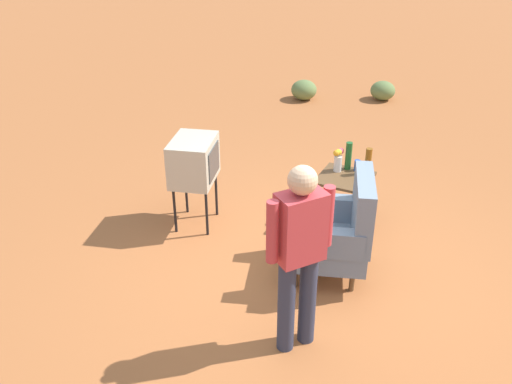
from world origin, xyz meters
The scene contains 11 objects.
ground_plane centered at (0.00, 0.00, 0.00)m, with size 60.00×60.00×0.00m, color #AD6033.
armchair centered at (-0.19, 0.17, 0.50)m, with size 0.97×0.98×1.06m.
side_table centered at (-1.12, -0.06, 0.50)m, with size 0.56×0.56×0.59m.
tv_on_stand centered at (-0.39, -1.54, 0.78)m, with size 0.70×0.59×1.03m.
person_standing centered at (0.89, 0.20, 0.94)m, with size 0.48×0.39×1.64m.
soda_can_blue centered at (-1.33, 0.01, 0.65)m, with size 0.07×0.07×0.12m, color blue.
bottle_wine_green centered at (-1.33, -0.10, 0.75)m, with size 0.07×0.07×0.32m, color #1E5623.
bottle_tall_amber centered at (-1.31, 0.13, 0.74)m, with size 0.07×0.07×0.30m, color brown.
flower_vase centered at (-1.22, -0.19, 0.74)m, with size 0.14×0.10×0.27m.
shrub_mid centered at (-5.61, -0.76, 0.17)m, with size 0.45×0.45×0.35m, color olive.
shrub_far centered at (-4.99, -2.07, 0.18)m, with size 0.47×0.47×0.36m, color olive.
Camera 1 is at (4.09, 1.41, 3.28)m, focal length 38.18 mm.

